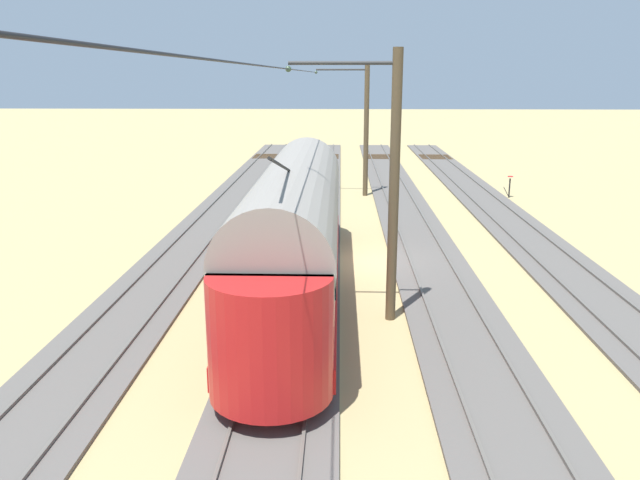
% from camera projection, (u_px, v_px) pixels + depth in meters
% --- Properties ---
extents(ground_plane, '(220.00, 220.00, 0.00)m').
position_uv_depth(ground_plane, '(365.00, 262.00, 23.48)').
color(ground_plane, tan).
extents(track_streetcar_siding, '(2.80, 80.00, 0.18)m').
position_uv_depth(track_streetcar_siding, '(553.00, 260.00, 23.55)').
color(track_streetcar_siding, '#56514C').
rests_on(track_streetcar_siding, ground).
extents(track_adjacent_siding, '(2.80, 80.00, 0.18)m').
position_uv_depth(track_adjacent_siding, '(427.00, 259.00, 23.69)').
color(track_adjacent_siding, '#56514C').
rests_on(track_adjacent_siding, ground).
extents(track_third_siding, '(2.80, 80.00, 0.18)m').
position_uv_depth(track_third_siding, '(303.00, 258.00, 23.84)').
color(track_third_siding, '#56514C').
rests_on(track_third_siding, ground).
extents(track_outer_siding, '(2.80, 80.00, 0.18)m').
position_uv_depth(track_outer_siding, '(180.00, 257.00, 23.98)').
color(track_outer_siding, '#56514C').
rests_on(track_outer_siding, ground).
extents(vintage_streetcar, '(2.65, 17.05, 5.09)m').
position_uv_depth(vintage_streetcar, '(295.00, 225.00, 19.48)').
color(vintage_streetcar, red).
rests_on(vintage_streetcar, ground).
extents(catenary_pole_foreground, '(3.07, 0.28, 7.49)m').
position_uv_depth(catenary_pole_foreground, '(365.00, 127.00, 35.52)').
color(catenary_pole_foreground, '#4C3D28').
rests_on(catenary_pole_foreground, ground).
extents(catenary_pole_mid_near, '(3.07, 0.28, 7.49)m').
position_uv_depth(catenary_pole_mid_near, '(391.00, 184.00, 17.03)').
color(catenary_pole_mid_near, '#4C3D28').
rests_on(catenary_pole_mid_near, ground).
extents(overhead_wire_run, '(2.86, 42.26, 0.18)m').
position_uv_depth(overhead_wire_run, '(293.00, 69.00, 17.11)').
color(overhead_wire_run, black).
rests_on(overhead_wire_run, ground).
extents(switch_stand, '(0.50, 0.30, 1.24)m').
position_uv_depth(switch_stand, '(509.00, 185.00, 35.70)').
color(switch_stand, black).
rests_on(switch_stand, ground).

